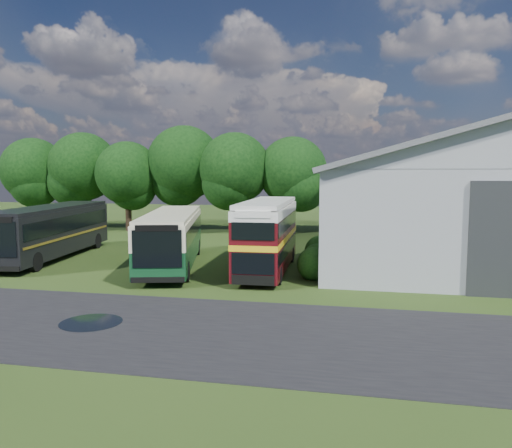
% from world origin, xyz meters
% --- Properties ---
extents(ground, '(120.00, 120.00, 0.00)m').
position_xyz_m(ground, '(0.00, 0.00, 0.00)').
color(ground, '#233B12').
rests_on(ground, ground).
extents(asphalt_road, '(60.00, 8.00, 0.02)m').
position_xyz_m(asphalt_road, '(3.00, -3.00, 0.00)').
color(asphalt_road, black).
rests_on(asphalt_road, ground).
extents(puddle, '(2.20, 2.20, 0.01)m').
position_xyz_m(puddle, '(-1.50, -3.00, 0.00)').
color(puddle, black).
rests_on(puddle, ground).
extents(storage_shed, '(18.80, 24.80, 8.15)m').
position_xyz_m(storage_shed, '(15.00, 15.98, 4.17)').
color(storage_shed, gray).
rests_on(storage_shed, ground).
extents(tree_far_left, '(6.12, 6.12, 8.64)m').
position_xyz_m(tree_far_left, '(-23.00, 24.00, 5.56)').
color(tree_far_left, black).
rests_on(tree_far_left, ground).
extents(tree_left_a, '(6.46, 6.46, 9.12)m').
position_xyz_m(tree_left_a, '(-18.00, 24.50, 5.87)').
color(tree_left_a, black).
rests_on(tree_left_a, ground).
extents(tree_left_b, '(5.78, 5.78, 8.16)m').
position_xyz_m(tree_left_b, '(-13.00, 23.50, 5.25)').
color(tree_left_b, black).
rests_on(tree_left_b, ground).
extents(tree_mid, '(6.80, 6.80, 9.60)m').
position_xyz_m(tree_mid, '(-8.00, 24.80, 6.18)').
color(tree_mid, black).
rests_on(tree_mid, ground).
extents(tree_right_a, '(6.26, 6.26, 8.83)m').
position_xyz_m(tree_right_a, '(-3.00, 23.80, 5.69)').
color(tree_right_a, black).
rests_on(tree_right_a, ground).
extents(tree_right_b, '(5.98, 5.98, 8.45)m').
position_xyz_m(tree_right_b, '(2.00, 24.60, 5.44)').
color(tree_right_b, black).
rests_on(tree_right_b, ground).
extents(shrub_front, '(1.70, 1.70, 1.70)m').
position_xyz_m(shrub_front, '(5.60, 6.00, 0.00)').
color(shrub_front, '#194714').
rests_on(shrub_front, ground).
extents(shrub_mid, '(1.60, 1.60, 1.60)m').
position_xyz_m(shrub_mid, '(5.60, 8.00, 0.00)').
color(shrub_mid, '#194714').
rests_on(shrub_mid, ground).
extents(shrub_back, '(1.80, 1.80, 1.80)m').
position_xyz_m(shrub_back, '(5.60, 10.00, 0.00)').
color(shrub_back, '#194714').
rests_on(shrub_back, ground).
extents(bus_green_single, '(5.38, 11.58, 3.11)m').
position_xyz_m(bus_green_single, '(-2.59, 7.69, 1.66)').
color(bus_green_single, black).
rests_on(bus_green_single, ground).
extents(bus_maroon_double, '(2.61, 9.05, 3.86)m').
position_xyz_m(bus_maroon_double, '(2.97, 7.38, 1.93)').
color(bus_maroon_double, black).
rests_on(bus_maroon_double, ground).
extents(bus_dark_single, '(4.23, 12.08, 3.26)m').
position_xyz_m(bus_dark_single, '(-11.03, 8.81, 1.74)').
color(bus_dark_single, black).
rests_on(bus_dark_single, ground).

